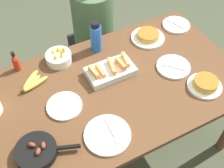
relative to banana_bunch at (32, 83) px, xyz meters
The scene contains 15 objects.
ground_plane 0.94m from the banana_bunch, 29.47° to the right, with size 14.00×14.00×0.00m, color #474C38.
dining_table 0.53m from the banana_bunch, 29.47° to the right, with size 1.73×0.98×0.77m.
banana_bunch is the anchor object (origin of this frame).
melon_tray 0.51m from the banana_bunch, 16.49° to the right, with size 0.32×0.18×0.10m.
skillet 0.50m from the banana_bunch, 103.54° to the right, with size 0.34×0.22×0.08m.
frittata_plate_center 1.10m from the banana_bunch, 28.25° to the right, with size 0.22×0.22×0.06m.
frittata_plate_side 0.90m from the banana_bunch, ahead, with size 0.25×0.25×0.06m.
empty_plate_near_front 0.61m from the banana_bunch, 64.71° to the right, with size 0.26×0.26×0.02m.
empty_plate_far_left 0.94m from the banana_bunch, 17.96° to the right, with size 0.23×0.23×0.02m.
empty_plate_far_right 1.18m from the banana_bunch, ahead, with size 0.21×0.21×0.02m.
empty_plate_mid_edge 0.29m from the banana_bunch, 64.92° to the right, with size 0.22×0.22×0.02m.
fruit_bowl_citrus 0.26m from the banana_bunch, 28.17° to the left, with size 0.18×0.18×0.12m.
water_bottle 0.53m from the banana_bunch, 12.73° to the left, with size 0.08×0.08×0.24m.
hot_sauce_bottle 0.19m from the banana_bunch, 104.24° to the left, with size 0.04×0.04×0.16m.
person_figure 0.89m from the banana_bunch, 37.76° to the left, with size 0.38×0.38×1.24m.
Camera 1 is at (-0.53, -1.02, 2.15)m, focal length 45.00 mm.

